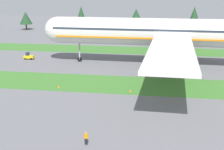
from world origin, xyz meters
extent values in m
cube|color=#3D752D|center=(0.00, 41.64, 0.00)|extent=(320.00, 12.85, 0.01)
cube|color=#3D752D|center=(0.00, 79.33, 0.00)|extent=(320.00, 12.85, 0.01)
cylinder|color=silver|center=(12.62, 60.49, 8.31)|extent=(53.13, 8.22, 6.78)
sphere|color=silver|center=(-13.86, 61.21, 8.31)|extent=(6.65, 6.65, 6.65)
cube|color=orange|center=(12.62, 60.49, 7.12)|extent=(51.85, 8.32, 0.36)
cube|color=#283342|center=(9.39, 60.57, 9.16)|extent=(46.68, 8.11, 0.44)
cube|color=silver|center=(15.27, 39.25, 7.63)|extent=(9.36, 35.74, 0.61)
cylinder|color=#A3A3A8|center=(14.16, 44.61, 5.40)|extent=(5.27, 3.87, 3.73)
cube|color=silver|center=(16.42, 81.55, 7.63)|extent=(9.36, 35.74, 0.61)
cylinder|color=#A3A3A8|center=(15.02, 76.25, 5.40)|extent=(5.27, 3.87, 3.73)
cylinder|color=#A3A3A8|center=(-8.05, 61.05, 3.95)|extent=(0.44, 0.44, 6.69)
cylinder|color=black|center=(-8.05, 61.05, 0.60)|extent=(1.21, 0.45, 1.20)
cylinder|color=#A3A3A8|center=(16.74, 56.30, 4.07)|extent=(0.44, 0.44, 6.44)
cylinder|color=black|center=(16.74, 56.30, 0.85)|extent=(1.72, 0.64, 1.70)
cylinder|color=#A3A3A8|center=(16.96, 64.44, 4.07)|extent=(0.44, 0.44, 6.44)
cylinder|color=black|center=(16.96, 64.44, 0.85)|extent=(1.72, 0.64, 1.70)
cube|color=yellow|center=(-22.38, 61.44, 0.69)|extent=(2.63, 1.37, 0.77)
cube|color=#283342|center=(-22.77, 61.45, 1.52)|extent=(0.73, 1.11, 0.90)
cylinder|color=black|center=(-21.45, 61.96, 0.30)|extent=(0.61, 0.22, 0.60)
cylinder|color=black|center=(-21.48, 60.86, 0.30)|extent=(0.61, 0.22, 0.60)
cylinder|color=black|center=(-23.27, 62.01, 0.30)|extent=(0.61, 0.22, 0.60)
cylinder|color=black|center=(-23.30, 60.91, 0.30)|extent=(0.61, 0.22, 0.60)
cylinder|color=black|center=(4.74, 14.90, 0.42)|extent=(0.18, 0.18, 0.85)
cylinder|color=black|center=(4.95, 14.85, 0.42)|extent=(0.18, 0.18, 0.85)
cylinder|color=orange|center=(4.85, 14.87, 1.16)|extent=(0.36, 0.36, 0.62)
sphere|color=tan|center=(4.85, 14.87, 1.62)|extent=(0.24, 0.24, 0.24)
cylinder|color=orange|center=(4.63, 14.93, 1.13)|extent=(0.10, 0.10, 0.58)
cylinder|color=orange|center=(5.07, 14.81, 1.13)|extent=(0.10, 0.10, 0.58)
cone|color=orange|center=(-6.14, 37.48, 0.29)|extent=(0.44, 0.44, 0.57)
cone|color=orange|center=(8.02, 37.04, 0.26)|extent=(0.44, 0.44, 0.52)
cylinder|color=#4C3823|center=(-49.96, 123.52, 1.28)|extent=(0.70, 0.70, 2.57)
cone|color=#1E4223|center=(-49.96, 123.52, 5.42)|extent=(5.79, 5.79, 5.71)
cylinder|color=#4C3823|center=(-23.15, 122.16, 1.44)|extent=(0.70, 0.70, 2.88)
cone|color=#1E4223|center=(-23.15, 122.16, 7.01)|extent=(5.01, 5.01, 8.25)
cylinder|color=#4C3823|center=(1.64, 119.28, 1.94)|extent=(0.70, 0.70, 3.88)
cone|color=#1E4223|center=(1.64, 119.28, 7.11)|extent=(6.13, 6.13, 6.45)
cylinder|color=#4C3823|center=(26.04, 123.58, 1.72)|extent=(0.70, 0.70, 3.43)
cone|color=#1E4223|center=(26.04, 123.58, 7.34)|extent=(5.32, 5.32, 7.81)
camera|label=1|loc=(13.97, -21.33, 18.92)|focal=52.52mm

